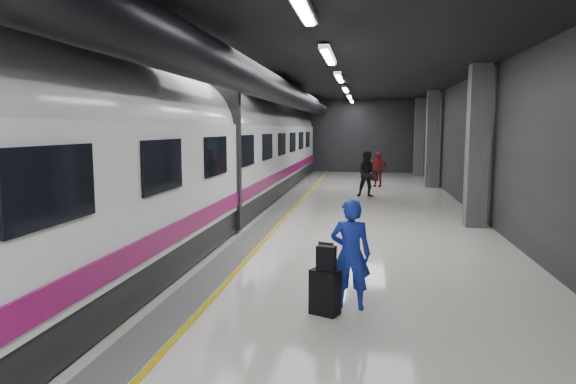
{
  "coord_description": "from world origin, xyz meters",
  "views": [
    {
      "loc": [
        1.49,
        -12.93,
        2.75
      ],
      "look_at": [
        -0.26,
        -1.41,
        1.31
      ],
      "focal_mm": 32.0,
      "sensor_mm": 36.0,
      "label": 1
    }
  ],
  "objects": [
    {
      "name": "ground",
      "position": [
        0.0,
        0.0,
        0.0
      ],
      "size": [
        40.0,
        40.0,
        0.0
      ],
      "primitive_type": "plane",
      "color": "silver",
      "rests_on": "ground"
    },
    {
      "name": "train",
      "position": [
        -3.25,
        -0.0,
        2.07
      ],
      "size": [
        3.05,
        38.0,
        4.05
      ],
      "color": "black",
      "rests_on": "ground"
    },
    {
      "name": "suitcase_main",
      "position": [
        0.92,
        -5.57,
        0.34
      ],
      "size": [
        0.49,
        0.41,
        0.68
      ],
      "primitive_type": "cube",
      "rotation": [
        0.0,
        0.0,
        -0.41
      ],
      "color": "black",
      "rests_on": "ground"
    },
    {
      "name": "traveler_main",
      "position": [
        1.28,
        -5.25,
        0.85
      ],
      "size": [
        0.63,
        0.43,
        1.7
      ],
      "primitive_type": "imported",
      "rotation": [
        0.0,
        0.0,
        3.11
      ],
      "color": "blue",
      "rests_on": "ground"
    },
    {
      "name": "suitcase_far",
      "position": [
        1.99,
        14.69,
        0.25
      ],
      "size": [
        0.35,
        0.24,
        0.5
      ],
      "primitive_type": "cube",
      "rotation": [
        0.0,
        0.0,
        -0.07
      ],
      "color": "black",
      "rests_on": "ground"
    },
    {
      "name": "traveler_far_a",
      "position": [
        1.58,
        7.97,
        0.93
      ],
      "size": [
        0.96,
        0.78,
        1.86
      ],
      "primitive_type": "imported",
      "rotation": [
        0.0,
        0.0,
        0.09
      ],
      "color": "black",
      "rests_on": "ground"
    },
    {
      "name": "platform_hall",
      "position": [
        -0.29,
        0.96,
        3.54
      ],
      "size": [
        10.02,
        40.02,
        4.51
      ],
      "color": "black",
      "rests_on": "ground"
    },
    {
      "name": "traveler_far_b",
      "position": [
        2.06,
        11.77,
        0.82
      ],
      "size": [
        1.03,
        0.59,
        1.65
      ],
      "primitive_type": "imported",
      "rotation": [
        0.0,
        0.0,
        -0.21
      ],
      "color": "maroon",
      "rests_on": "ground"
    },
    {
      "name": "shoulder_bag",
      "position": [
        0.94,
        -5.6,
        0.86
      ],
      "size": [
        0.3,
        0.21,
        0.37
      ],
      "primitive_type": "cube",
      "rotation": [
        0.0,
        0.0,
        -0.26
      ],
      "color": "black",
      "rests_on": "suitcase_main"
    }
  ]
}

